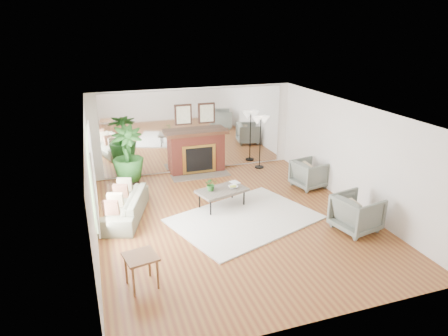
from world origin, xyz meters
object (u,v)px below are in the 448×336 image
object	(u,v)px
fireplace	(197,151)
floor_lamp	(261,124)
side_table	(141,261)
armchair_back	(309,174)
armchair_front	(357,213)
potted_ficus	(128,156)
sofa	(124,206)
coffee_table	(222,191)

from	to	relation	value
fireplace	floor_lamp	distance (m)	2.06
fireplace	side_table	world-z (taller)	fireplace
armchair_back	armchair_front	xyz separation A→B (m)	(-0.27, -2.47, 0.03)
potted_ficus	armchair_front	bearing A→B (deg)	-41.83
sofa	side_table	bearing A→B (deg)	18.89
potted_ficus	side_table	bearing A→B (deg)	-93.35
coffee_table	armchair_front	size ratio (longest dim) A/B	1.50
armchair_back	potted_ficus	xyz separation A→B (m)	(-4.66, 1.46, 0.54)
sofa	potted_ficus	bearing A→B (deg)	-171.56
fireplace	floor_lamp	bearing A→B (deg)	-6.16
potted_ficus	floor_lamp	size ratio (longest dim) A/B	1.06
side_table	potted_ficus	xyz separation A→B (m)	(0.26, 4.46, 0.42)
fireplace	armchair_back	world-z (taller)	fireplace
armchair_back	floor_lamp	bearing A→B (deg)	9.17
armchair_front	side_table	xyz separation A→B (m)	(-4.65, -0.53, 0.10)
potted_ficus	floor_lamp	xyz separation A→B (m)	(3.98, 0.38, 0.47)
fireplace	potted_ficus	distance (m)	2.16
armchair_back	side_table	xyz separation A→B (m)	(-4.92, -3.00, 0.12)
armchair_back	potted_ficus	distance (m)	4.91
side_table	armchair_front	bearing A→B (deg)	6.53
fireplace	armchair_front	xyz separation A→B (m)	(2.33, -4.51, -0.26)
side_table	armchair_back	bearing A→B (deg)	31.34
coffee_table	potted_ficus	distance (m)	2.83
armchair_back	armchair_front	bearing A→B (deg)	162.64
coffee_table	potted_ficus	xyz separation A→B (m)	(-1.99, 1.95, 0.49)
fireplace	side_table	distance (m)	5.56
sofa	coffee_table	bearing A→B (deg)	103.42
side_table	floor_lamp	xyz separation A→B (m)	(4.24, 4.84, 0.88)
floor_lamp	fireplace	bearing A→B (deg)	173.84
sofa	armchair_front	distance (m)	5.17
sofa	armchair_back	world-z (taller)	armchair_back
floor_lamp	potted_ficus	bearing A→B (deg)	-174.60
sofa	side_table	world-z (taller)	side_table
armchair_front	potted_ficus	distance (m)	5.91
coffee_table	sofa	world-z (taller)	sofa
armchair_back	side_table	size ratio (longest dim) A/B	1.34
armchair_front	potted_ficus	bearing A→B (deg)	36.19
armchair_back	fireplace	bearing A→B (deg)	40.71
sofa	potted_ficus	distance (m)	1.89
fireplace	armchair_front	distance (m)	5.08
potted_ficus	floor_lamp	bearing A→B (deg)	5.40
armchair_front	potted_ficus	world-z (taller)	potted_ficus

